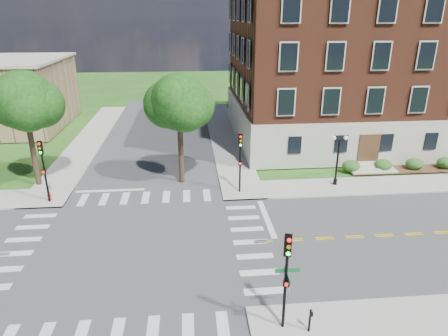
{
  "coord_description": "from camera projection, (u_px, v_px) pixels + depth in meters",
  "views": [
    {
      "loc": [
        3.53,
        -21.53,
        13.49
      ],
      "look_at": [
        5.95,
        4.85,
        3.2
      ],
      "focal_mm": 32.0,
      "sensor_mm": 36.0,
      "label": 1
    }
  ],
  "objects": [
    {
      "name": "push_button_post",
      "position": [
        310.0,
        319.0,
        17.71
      ],
      "size": [
        0.14,
        0.21,
        1.2
      ],
      "color": "black",
      "rests_on": "ground"
    },
    {
      "name": "fire_hydrant",
      "position": [
        49.0,
        196.0,
        30.45
      ],
      "size": [
        0.35,
        0.35,
        0.75
      ],
      "color": "#B00E0D",
      "rests_on": "ground"
    },
    {
      "name": "traffic_signal_nw",
      "position": [
        43.0,
        164.0,
        29.26
      ],
      "size": [
        0.34,
        0.38,
        4.8
      ],
      "color": "black",
      "rests_on": "ground"
    },
    {
      "name": "ground",
      "position": [
        135.0,
        248.0,
        24.57
      ],
      "size": [
        160.0,
        160.0,
        0.0
      ],
      "primitive_type": "plane",
      "color": "#275417",
      "rests_on": "ground"
    },
    {
      "name": "traffic_signal_ne",
      "position": [
        240.0,
        156.0,
        30.91
      ],
      "size": [
        0.36,
        0.42,
        4.8
      ],
      "color": "black",
      "rests_on": "ground"
    },
    {
      "name": "road_ew",
      "position": [
        135.0,
        248.0,
        24.57
      ],
      "size": [
        90.0,
        12.0,
        0.01
      ],
      "primitive_type": "cube",
      "color": "#3D3D3F",
      "rests_on": "ground"
    },
    {
      "name": "tree_c",
      "position": [
        24.0,
        101.0,
        30.94
      ],
      "size": [
        4.69,
        4.69,
        9.4
      ],
      "color": "black",
      "rests_on": "ground"
    },
    {
      "name": "tree_d",
      "position": [
        179.0,
        103.0,
        31.65
      ],
      "size": [
        4.61,
        4.61,
        9.1
      ],
      "color": "black",
      "rests_on": "ground"
    },
    {
      "name": "shrub_row",
      "position": [
        444.0,
        169.0,
        36.89
      ],
      "size": [
        18.0,
        2.0,
        1.3
      ],
      "primitive_type": null,
      "color": "#24531B",
      "rests_on": "ground"
    },
    {
      "name": "sidewalk_ne",
      "position": [
        308.0,
        156.0,
        40.13
      ],
      "size": [
        34.0,
        34.0,
        0.12
      ],
      "color": "#9E9B93",
      "rests_on": "ground"
    },
    {
      "name": "crosswalk_east",
      "position": [
        251.0,
        242.0,
        25.18
      ],
      "size": [
        2.2,
        10.2,
        0.02
      ],
      "primitive_type": null,
      "color": "silver",
      "rests_on": "ground"
    },
    {
      "name": "stop_bar_east",
      "position": [
        267.0,
        218.0,
        28.1
      ],
      "size": [
        0.4,
        5.5,
        0.0
      ],
      "primitive_type": "cube",
      "color": "silver",
      "rests_on": "ground"
    },
    {
      "name": "street_sign_pole",
      "position": [
        286.0,
        286.0,
        17.53
      ],
      "size": [
        1.1,
        1.1,
        3.1
      ],
      "color": "gray",
      "rests_on": "ground"
    },
    {
      "name": "twin_lamp_west",
      "position": [
        338.0,
        157.0,
        32.53
      ],
      "size": [
        1.36,
        0.36,
        4.23
      ],
      "color": "black",
      "rests_on": "ground"
    },
    {
      "name": "main_building",
      "position": [
        372.0,
        63.0,
        44.01
      ],
      "size": [
        30.6,
        22.4,
        16.5
      ],
      "color": "#B4B09F",
      "rests_on": "ground"
    },
    {
      "name": "road_ns",
      "position": [
        135.0,
        248.0,
        24.57
      ],
      "size": [
        12.0,
        90.0,
        0.01
      ],
      "primitive_type": "cube",
      "color": "#3D3D3F",
      "rests_on": "ground"
    },
    {
      "name": "traffic_signal_se",
      "position": [
        286.0,
        270.0,
        17.13
      ],
      "size": [
        0.38,
        0.45,
        4.8
      ],
      "color": "black",
      "rests_on": "ground"
    }
  ]
}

